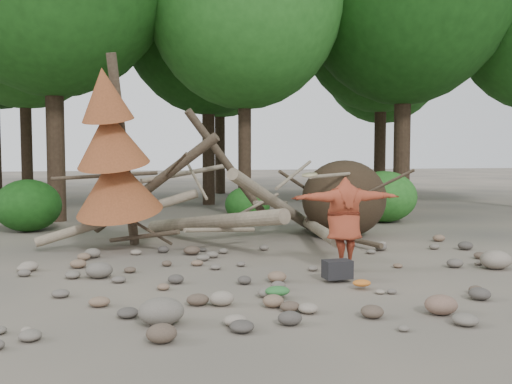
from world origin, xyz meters
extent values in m
plane|color=#514C44|center=(0.00, 0.00, 0.00)|extent=(120.00, 120.00, 0.00)
ellipsoid|color=#332619|center=(2.60, 4.30, 0.99)|extent=(2.20, 1.87, 1.98)
cylinder|color=gray|center=(-1.00, 3.70, 0.55)|extent=(2.61, 5.11, 1.08)
cylinder|color=gray|center=(0.80, 4.20, 0.90)|extent=(3.18, 3.71, 1.90)
cylinder|color=brown|center=(-2.20, 4.60, 1.40)|extent=(3.08, 1.91, 2.49)
cylinder|color=gray|center=(1.60, 3.50, 0.35)|extent=(1.13, 4.98, 0.43)
cylinder|color=brown|center=(-0.30, 4.80, 1.80)|extent=(2.39, 1.03, 2.89)
cylinder|color=gray|center=(-3.00, 4.00, 0.70)|extent=(3.71, 0.86, 1.20)
cylinder|color=#4C3F30|center=(-2.50, 3.50, 0.30)|extent=(1.52, 1.70, 0.49)
cylinder|color=gray|center=(0.20, 4.40, 0.80)|extent=(1.57, 0.85, 0.69)
cylinder|color=#4C3F30|center=(1.80, 4.90, 1.20)|extent=(1.92, 1.25, 1.10)
cylinder|color=gray|center=(-1.20, 4.20, 1.50)|extent=(0.37, 1.42, 0.85)
cylinder|color=#4C3F30|center=(2.20, 3.20, 0.15)|extent=(0.79, 2.54, 0.12)
cylinder|color=gray|center=(-0.80, 3.10, 0.45)|extent=(1.78, 1.11, 0.29)
cylinder|color=#4C3F30|center=(-2.90, 3.80, 2.20)|extent=(0.67, 1.13, 4.35)
cone|color=brown|center=(-3.06, 3.49, 1.50)|extent=(2.06, 2.13, 1.86)
cone|color=brown|center=(-3.16, 3.28, 2.50)|extent=(1.71, 1.78, 1.65)
cone|color=brown|center=(-3.26, 3.09, 3.40)|extent=(1.23, 1.30, 1.41)
cylinder|color=#38281C|center=(-5.00, 9.50, 4.48)|extent=(0.56, 0.56, 8.96)
cylinder|color=#38281C|center=(1.00, 9.20, 3.57)|extent=(0.44, 0.44, 7.14)
cylinder|color=#38281C|center=(7.00, 9.80, 4.72)|extent=(0.60, 0.60, 9.45)
cylinder|color=#38281C|center=(-6.50, 13.50, 3.78)|extent=(0.42, 0.42, 7.56)
ellipsoid|color=#2A7223|center=(-6.50, 13.50, 7.78)|extent=(6.91, 6.91, 7.95)
cylinder|color=#38281C|center=(0.50, 14.20, 4.27)|extent=(0.52, 0.52, 8.54)
cylinder|color=#38281C|center=(8.00, 13.80, 4.06)|extent=(0.50, 0.50, 8.12)
ellipsoid|color=#21601C|center=(8.00, 13.80, 8.35)|extent=(7.42, 7.42, 8.91)
cylinder|color=#38281C|center=(2.00, 20.50, 4.38)|extent=(0.54, 0.54, 8.75)
ellipsoid|color=#2A7223|center=(2.00, 20.50, 9.00)|extent=(8.00, 8.00, 10.00)
cylinder|color=#38281C|center=(11.00, 20.00, 3.92)|extent=(0.46, 0.46, 7.84)
ellipsoid|color=#21601C|center=(11.00, 20.00, 8.06)|extent=(7.17, 7.17, 8.60)
ellipsoid|color=#184C14|center=(-5.50, 7.20, 0.72)|extent=(1.80, 1.80, 1.44)
ellipsoid|color=#21601C|center=(0.80, 7.80, 0.56)|extent=(1.40, 1.40, 1.12)
ellipsoid|color=#2A7223|center=(5.00, 7.00, 0.80)|extent=(2.00, 2.00, 1.60)
imported|color=maroon|center=(1.05, 0.38, 0.91)|extent=(2.06, 0.65, 1.65)
cylinder|color=#9D8E63|center=(0.19, -0.20, 1.80)|extent=(0.27, 0.27, 0.10)
cube|color=black|center=(0.60, -0.45, 0.15)|extent=(0.48, 0.33, 0.31)
ellipsoid|color=#28662D|center=(-0.67, -1.31, 0.07)|extent=(0.37, 0.31, 0.14)
ellipsoid|color=#BD6220|center=(0.79, -1.05, 0.05)|extent=(0.30, 0.24, 0.11)
ellipsoid|color=#676056|center=(-2.43, -2.23, 0.17)|extent=(0.58, 0.52, 0.35)
ellipsoid|color=brown|center=(1.26, -2.60, 0.13)|extent=(0.45, 0.40, 0.27)
ellipsoid|color=gray|center=(3.88, -0.11, 0.17)|extent=(0.58, 0.52, 0.35)
ellipsoid|color=#645D54|center=(-3.33, 0.73, 0.14)|extent=(0.46, 0.42, 0.28)
camera|label=1|loc=(-2.83, -9.39, 2.18)|focal=40.00mm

